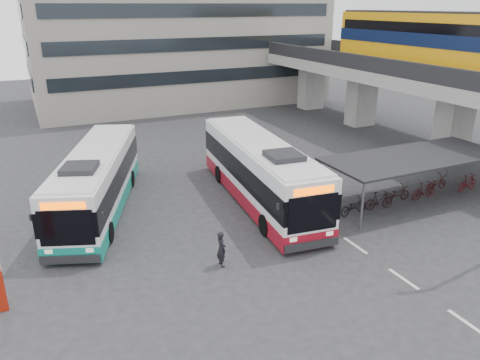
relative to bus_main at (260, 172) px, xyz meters
name	(u,v)px	position (x,y,z in m)	size (l,w,h in m)	color
ground	(308,258)	(-0.95, -6.38, -1.69)	(120.00, 120.00, 0.00)	#28282B
viaduct	(430,62)	(16.05, 4.46, 4.54)	(8.00, 32.00, 9.68)	gray
bike_shelter	(412,175)	(7.51, -3.38, -0.25)	(10.00, 4.00, 2.54)	#595B60
road_markings	(404,279)	(1.55, -9.38, -1.69)	(0.15, 7.60, 0.01)	beige
bus_main	(260,172)	(0.00, 0.00, 0.00)	(3.94, 12.53, 3.64)	white
bus_teal	(97,181)	(-8.12, 2.48, -0.09)	(6.48, 11.77, 3.44)	white
pedestrian	(221,249)	(-4.54, -5.41, -0.92)	(0.56, 0.37, 1.55)	black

